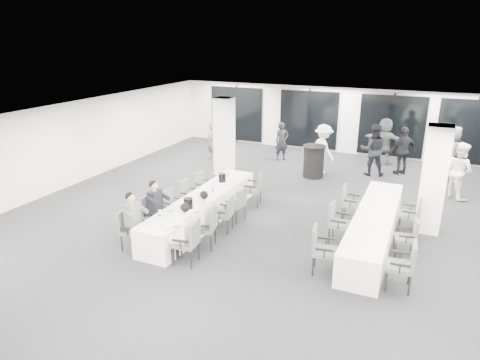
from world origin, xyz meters
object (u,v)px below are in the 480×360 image
object	(u,v)px
chair_main_left_second	(152,212)
chair_side_left_far	(349,200)
standing_guest_b	(373,146)
standing_guest_d	(403,148)
chair_main_left_fourth	(188,193)
standing_guest_c	(323,146)
standing_guest_f	(385,138)
standing_guest_g	(211,139)
ice_bucket_near	(188,203)
ice_bucket_far	(222,178)
chair_side_right_mid	(409,235)
cocktail_table	(314,161)
chair_main_left_far	(202,184)
banquet_table_side	(374,227)
chair_main_right_near	(189,240)
chair_main_right_fourth	(237,203)
standing_guest_a	(282,139)
chair_main_left_near	(129,227)
chair_main_right_far	(255,187)
chair_side_right_near	(405,263)
chair_side_right_far	(413,212)
chair_side_left_near	(321,247)
banquet_table_main	(203,209)
chair_main_left_mid	(172,203)
standing_guest_h	(460,167)
chair_main_right_second	(208,225)
chair_side_left_mid	(337,220)
chair_main_right_mid	(226,212)

from	to	relation	value
chair_main_left_second	chair_side_left_far	xyz separation A→B (m)	(4.43, 2.98, -0.03)
standing_guest_b	standing_guest_d	distance (m)	1.13
chair_side_left_far	chair_main_left_fourth	bearing A→B (deg)	-74.22
standing_guest_c	standing_guest_f	size ratio (longest dim) A/B	0.98
standing_guest_b	standing_guest_d	size ratio (longest dim) A/B	1.07
chair_main_left_second	standing_guest_d	distance (m)	9.60
standing_guest_g	ice_bucket_near	distance (m)	7.10
ice_bucket_near	ice_bucket_far	world-z (taller)	ice_bucket_near
standing_guest_d	chair_side_right_mid	bearing A→B (deg)	57.68
cocktail_table	chair_main_left_far	distance (m)	4.44
chair_side_left_far	ice_bucket_far	xyz separation A→B (m)	(-3.64, -0.53, 0.32)
banquet_table_side	standing_guest_g	bearing A→B (deg)	145.25
cocktail_table	chair_main_right_near	size ratio (longest dim) A/B	1.11
chair_main_right_fourth	standing_guest_d	bearing A→B (deg)	-18.08
cocktail_table	ice_bucket_near	xyz separation A→B (m)	(-1.63, -5.98, 0.29)
banquet_table_side	standing_guest_c	size ratio (longest dim) A/B	2.44
cocktail_table	chair_side_left_far	bearing A→B (deg)	-60.23
chair_main_right_fourth	standing_guest_a	bearing A→B (deg)	20.79
standing_guest_g	chair_main_right_near	bearing A→B (deg)	-36.39
chair_main_left_near	standing_guest_d	xyz separation A→B (m)	(5.42, 8.83, 0.45)
chair_side_right_mid	ice_bucket_far	world-z (taller)	ice_bucket_far
standing_guest_b	ice_bucket_near	distance (m)	7.92
chair_main_right_near	chair_main_right_far	xyz separation A→B (m)	(-0.00, 3.82, 0.00)
chair_main_right_fourth	chair_side_right_near	xyz separation A→B (m)	(4.43, -1.71, 0.07)
chair_side_right_near	standing_guest_f	xyz separation A→B (m)	(-1.46, 9.10, 0.46)
chair_side_right_near	chair_side_right_far	size ratio (longest dim) A/B	1.05
banquet_table_side	chair_side_left_near	bearing A→B (deg)	-113.09
banquet_table_main	chair_main_left_mid	bearing A→B (deg)	-163.83
chair_side_right_near	standing_guest_c	distance (m)	7.80
chair_side_left_far	standing_guest_h	world-z (taller)	standing_guest_h
chair_main_left_far	chair_main_right_second	distance (m)	3.19
chair_main_left_fourth	chair_main_right_fourth	size ratio (longest dim) A/B	0.98
banquet_table_main	chair_side_left_mid	world-z (taller)	chair_side_left_mid
chair_side_left_near	standing_guest_h	world-z (taller)	standing_guest_h
chair_side_right_near	standing_guest_a	size ratio (longest dim) A/B	0.58
chair_main_left_mid	chair_main_right_mid	bearing A→B (deg)	95.97
chair_side_right_far	standing_guest_b	xyz separation A→B (m)	(-1.66, 4.57, 0.51)
chair_main_right_far	standing_guest_a	distance (m)	5.13
standing_guest_g	ice_bucket_far	size ratio (longest dim) A/B	7.10
chair_main_left_mid	chair_side_right_mid	distance (m)	6.10
ice_bucket_near	banquet_table_side	bearing A→B (deg)	19.93
chair_main_left_fourth	chair_side_right_near	xyz separation A→B (m)	(6.09, -1.84, 0.08)
chair_main_right_fourth	chair_main_left_fourth	bearing A→B (deg)	98.09
chair_side_right_near	standing_guest_c	xyz separation A→B (m)	(-3.38, 7.01, 0.44)
chair_side_left_mid	chair_main_left_mid	bearing A→B (deg)	-81.36
banquet_table_main	standing_guest_f	distance (m)	8.77
standing_guest_b	chair_side_right_far	bearing A→B (deg)	98.14
chair_main_left_fourth	standing_guest_g	bearing A→B (deg)	-157.47
chair_main_left_second	ice_bucket_near	xyz separation A→B (m)	(0.92, 0.27, 0.30)
chair_main_left_second	chair_main_right_second	world-z (taller)	chair_main_right_second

